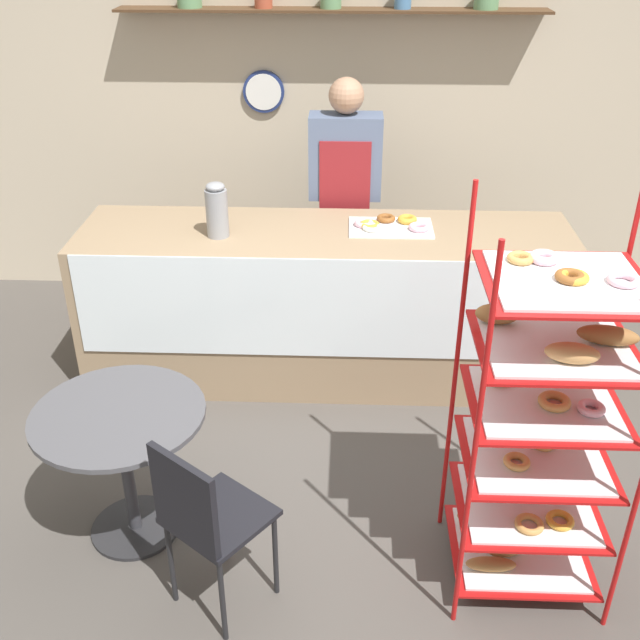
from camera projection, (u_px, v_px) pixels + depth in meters
The scene contains 9 objects.
ground_plane at pixel (317, 503), 3.93m from camera, with size 14.00×14.00×0.00m, color #4C4742.
back_wall at pixel (331, 118), 5.50m from camera, with size 10.00×0.30×2.70m.
display_counter at pixel (325, 304), 4.80m from camera, with size 3.04×0.81×1.00m.
pastry_rack at pixel (539, 427), 3.13m from camera, with size 0.67×0.61×1.81m.
person_worker at pixel (345, 200), 5.08m from camera, with size 0.48×0.24×1.80m.
cafe_table at pixel (122, 442), 3.50m from camera, with size 0.80×0.80×0.72m.
cafe_chair at pixel (204, 514), 3.07m from camera, with size 0.53×0.53×0.90m.
coffee_carafe at pixel (217, 210), 4.42m from camera, with size 0.13×0.13×0.33m.
donut_tray_counter at pixel (389, 225), 4.60m from camera, with size 0.51×0.32×0.05m.
Camera 1 is at (0.14, -2.95, 2.76)m, focal length 42.00 mm.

